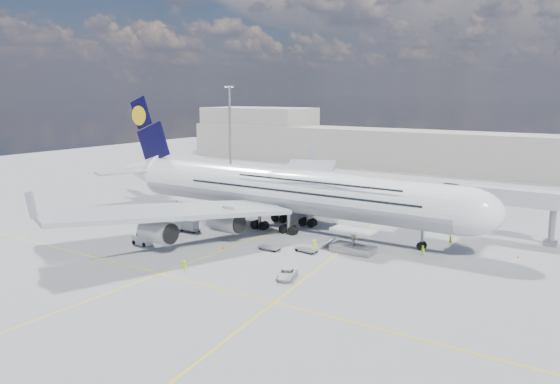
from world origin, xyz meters
The scene contains 31 objects.
ground centered at (0.00, 0.00, 0.00)m, with size 300.00×300.00×0.00m, color gray.
taxi_line_main centered at (0.00, 0.00, 0.01)m, with size 0.25×220.00×0.01m, color yellow.
taxi_line_cross centered at (0.00, -20.00, 0.01)m, with size 120.00×0.25×0.01m, color yellow.
taxi_line_diag centered at (14.00, 10.00, 0.01)m, with size 0.25×100.00×0.01m, color yellow.
airliner centered at (0.26, 10.00, 6.87)m, with size 77.26×79.15×23.71m.
jet_bridge centered at (29.81, 20.94, 6.85)m, with size 18.80×12.10×8.50m.
cargo_loader centered at (16.82, 2.89, 1.25)m, with size 8.53×3.20×3.67m.
light_mast centered at (-40.00, 45.00, 13.21)m, with size 3.00×0.70×25.50m.
terminal centered at (0.00, 95.00, 6.00)m, with size 180.00×16.00×12.00m, color #B2AD9E.
hangar centered at (-70.00, 100.00, 9.00)m, with size 40.00×22.00×18.00m, color #B2AD9E.
dolly_row_a centered at (-11.88, -7.14, 0.30)m, with size 2.93×2.24×0.38m.
dolly_row_b centered at (-14.26, -1.52, 0.94)m, with size 2.94×1.86×1.74m.
dolly_row_c centered at (-11.91, -1.14, 1.10)m, with size 3.24×1.75×2.05m.
dolly_back centered at (-26.07, 4.25, 0.30)m, with size 2.83×1.80×0.39m.
dolly_nose_far centered at (10.99, -0.67, 0.38)m, with size 3.53×2.23×0.49m.
dolly_nose_near centered at (5.74, -2.83, 0.37)m, with size 3.28×1.75×0.48m.
baggage_tug centered at (-12.54, -11.54, 0.88)m, with size 3.22×1.55×2.00m.
catering_truck_inner centered at (-7.23, 24.59, 1.74)m, with size 6.50×3.42×3.69m.
catering_truck_outer centered at (-23.70, 41.24, 1.95)m, with size 7.23×3.24×4.21m.
service_van centered at (14.89, -12.22, 0.61)m, with size 2.01×4.35×1.21m, color silver.
crew_nose centered at (27.76, 15.42, 0.75)m, with size 0.55×0.36×1.50m, color #BEF419.
crew_loader centered at (26.15, 7.06, 0.78)m, with size 0.76×0.59×1.56m, color #B7F219.
crew_wing centered at (-16.90, -4.22, 0.96)m, with size 1.13×0.47×1.92m, color #CAF119.
crew_van centered at (11.92, 0.06, 0.96)m, with size 0.94×0.61×1.93m, color #EDFF1A.
crew_tug centered at (2.17, -17.71, 0.85)m, with size 1.10×0.63×1.70m, color #A1F419.
cone_nose centered at (38.08, 13.67, 0.25)m, with size 0.41×0.41×0.52m.
cone_wing_left_inner centered at (-0.26, 22.40, 0.27)m, with size 0.44×0.44×0.56m.
cone_wing_left_outer centered at (-16.78, 32.15, 0.27)m, with size 0.44×0.44×0.56m.
cone_wing_right_inner centered at (-0.57, -6.13, 0.28)m, with size 0.45×0.45×0.57m.
cone_wing_right_outer centered at (-13.50, -7.29, 0.28)m, with size 0.45×0.45×0.57m.
cone_tail centered at (-31.79, 15.87, 0.29)m, with size 0.46×0.46×0.59m.
Camera 1 is at (51.27, -68.59, 23.57)m, focal length 35.00 mm.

